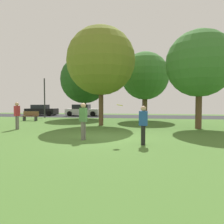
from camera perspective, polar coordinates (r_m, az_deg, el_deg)
ground_plane at (r=10.68m, az=-1.77°, el=-6.95°), size 44.00×44.00×0.00m
road_strip at (r=26.47m, az=4.78°, el=-1.19°), size 44.00×6.40×0.01m
maple_tree_far at (r=15.52m, az=22.62°, el=11.98°), size 4.45×4.45×6.59m
maple_tree_near at (r=23.45m, az=-7.51°, el=8.71°), size 5.20×5.20×6.86m
oak_tree_right at (r=21.35m, az=8.92°, el=9.60°), size 4.71×4.71×6.74m
birch_tree_lone at (r=16.49m, az=-3.02°, el=13.65°), size 5.22×5.22×7.55m
person_thrower at (r=10.02m, az=-7.79°, el=-1.99°), size 0.36×0.30×1.75m
person_catcher at (r=8.88m, az=8.47°, el=-3.09°), size 0.36×0.30×1.63m
person_bystander at (r=15.12m, az=-24.35°, el=-0.55°), size 0.33×0.38×1.78m
frisbee_disc at (r=9.17m, az=2.12°, el=1.88°), size 0.34×0.34×0.07m
parked_car_black at (r=29.81m, az=-18.59°, el=0.39°), size 4.08×1.98×1.44m
parked_car_white at (r=27.68m, az=-7.96°, el=0.36°), size 4.36×1.98×1.49m
park_bench at (r=21.71m, az=-21.24°, el=-0.99°), size 1.60×0.45×0.90m
street_lamp_post at (r=25.27m, az=-17.82°, el=3.61°), size 0.14×0.14×4.50m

